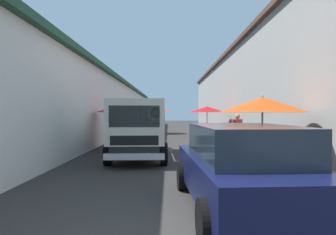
# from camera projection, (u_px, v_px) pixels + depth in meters

# --- Properties ---
(ground) EXTENTS (90.00, 90.00, 0.00)m
(ground) POSITION_uv_depth(u_px,v_px,m) (178.00, 141.00, 16.88)
(ground) COLOR #33302D
(building_left_whitewash) EXTENTS (49.80, 7.50, 4.09)m
(building_left_whitewash) POSITION_uv_depth(u_px,v_px,m) (64.00, 107.00, 19.11)
(building_left_whitewash) COLOR silver
(building_left_whitewash) RESTS_ON ground
(building_right_concrete) EXTENTS (49.80, 7.50, 6.35)m
(building_right_concrete) POSITION_uv_depth(u_px,v_px,m) (290.00, 90.00, 19.06)
(building_right_concrete) COLOR gray
(building_right_concrete) RESTS_ON ground
(fruit_stall_far_left) EXTENTS (2.31, 2.31, 2.19)m
(fruit_stall_far_left) POSITION_uv_depth(u_px,v_px,m) (156.00, 114.00, 23.08)
(fruit_stall_far_left) COLOR #9E9EA3
(fruit_stall_far_left) RESTS_ON ground
(fruit_stall_near_right) EXTENTS (2.74, 2.74, 2.20)m
(fruit_stall_near_right) POSITION_uv_depth(u_px,v_px,m) (207.00, 112.00, 21.15)
(fruit_stall_near_right) COLOR #9E9EA3
(fruit_stall_near_right) RESTS_ON ground
(fruit_stall_near_left) EXTENTS (2.31, 2.31, 2.10)m
(fruit_stall_near_left) POSITION_uv_depth(u_px,v_px,m) (121.00, 115.00, 13.34)
(fruit_stall_near_left) COLOR #9E9EA3
(fruit_stall_near_left) RESTS_ON ground
(fruit_stall_mid_lane) EXTENTS (2.73, 2.73, 2.22)m
(fruit_stall_mid_lane) POSITION_uv_depth(u_px,v_px,m) (262.00, 110.00, 9.00)
(fruit_stall_mid_lane) COLOR #9E9EA3
(fruit_stall_mid_lane) RESTS_ON ground
(hatchback_car) EXTENTS (4.01, 2.13, 1.45)m
(hatchback_car) POSITION_uv_depth(u_px,v_px,m) (242.00, 167.00, 4.92)
(hatchback_car) COLOR #0F1438
(hatchback_car) RESTS_ON ground
(delivery_truck) EXTENTS (4.99, 2.14, 2.08)m
(delivery_truck) POSITION_uv_depth(u_px,v_px,m) (137.00, 131.00, 9.79)
(delivery_truck) COLOR black
(delivery_truck) RESTS_ON ground
(vendor_by_crates) EXTENTS (0.46, 0.50, 1.61)m
(vendor_by_crates) POSITION_uv_depth(u_px,v_px,m) (237.00, 130.00, 12.18)
(vendor_by_crates) COLOR #665B4C
(vendor_by_crates) RESTS_ON ground
(parked_scooter) EXTENTS (1.64, 0.65, 1.14)m
(parked_scooter) POSITION_uv_depth(u_px,v_px,m) (228.00, 136.00, 14.93)
(parked_scooter) COLOR black
(parked_scooter) RESTS_ON ground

